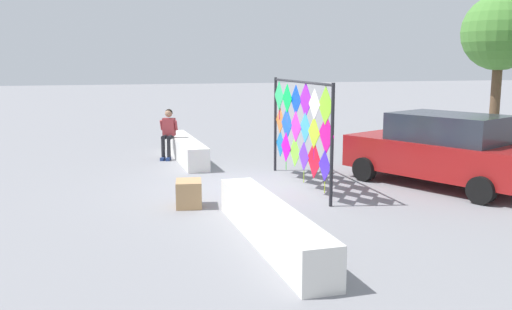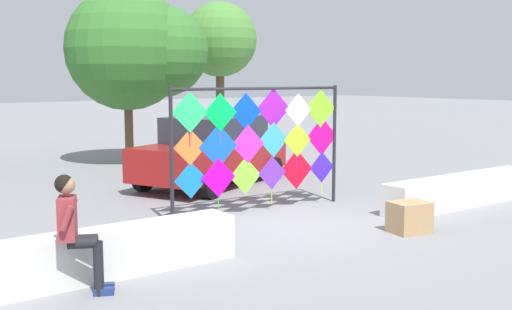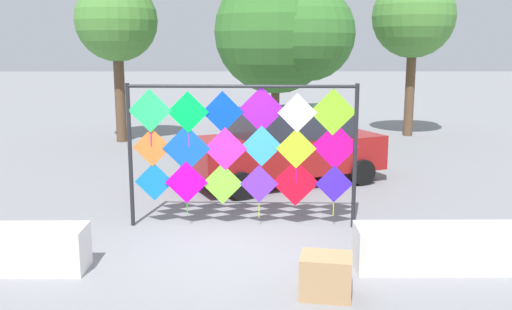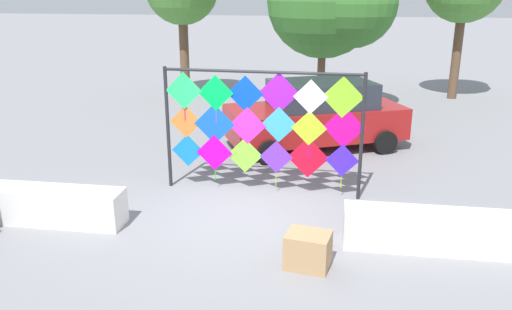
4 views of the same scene
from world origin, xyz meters
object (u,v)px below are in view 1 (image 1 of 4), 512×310
kite_display_rack (300,123)px  cardboard_box_large (189,194)px  seated_vendor (168,130)px  parked_car (443,150)px  tree_palm_like (500,32)px

kite_display_rack → cardboard_box_large: bearing=-68.9°
seated_vendor → parked_car: (5.47, 5.58, -0.01)m
parked_car → seated_vendor: bearing=-134.4°
tree_palm_like → parked_car: bearing=-48.2°
seated_vendor → parked_car: bearing=45.6°
seated_vendor → tree_palm_like: 11.60m
seated_vendor → parked_car: 7.81m
kite_display_rack → parked_car: kite_display_rack is taller
parked_car → tree_palm_like: 8.11m
kite_display_rack → cardboard_box_large: 3.21m
cardboard_box_large → tree_palm_like: (-5.17, 11.59, 3.56)m
kite_display_rack → cardboard_box_large: kite_display_rack is taller
tree_palm_like → seated_vendor: bearing=-92.3°
parked_car → kite_display_rack: bearing=-106.1°
kite_display_rack → seated_vendor: size_ratio=2.65×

